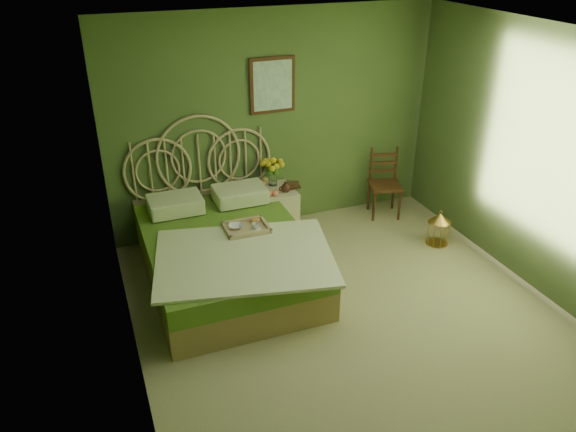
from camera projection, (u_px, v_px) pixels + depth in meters
name	position (u px, v px, depth m)	size (l,w,h in m)	color
floor	(356.00, 322.00, 5.34)	(4.50, 4.50, 0.00)	tan
ceiling	(376.00, 41.00, 4.15)	(4.50, 4.50, 0.00)	silver
wall_back	(275.00, 122.00, 6.62)	(4.00, 4.00, 0.00)	#536C38
wall_left	(122.00, 241.00, 4.11)	(4.50, 4.50, 0.00)	#536C38
wall_right	(550.00, 167.00, 5.38)	(4.50, 4.50, 0.00)	#536C38
wall_art	(272.00, 85.00, 6.37)	(0.54, 0.04, 0.64)	#3A1E0F
bed	(226.00, 251.00, 5.89)	(1.90, 2.40, 1.49)	#A68B53
nightstand	(273.00, 205.00, 6.79)	(0.51, 0.51, 0.99)	#F4E2C6
chair	(383.00, 178.00, 7.19)	(0.48, 0.48, 0.87)	#3A1E0F
birdcage	(438.00, 229.00, 6.59)	(0.26, 0.26, 0.39)	#CC8A41
book_lower	(286.00, 186.00, 6.75)	(0.16, 0.22, 0.02)	#381E0F
book_upper	(286.00, 185.00, 6.74)	(0.15, 0.21, 0.02)	#472819
cereal_bowl	(236.00, 226.00, 5.81)	(0.15, 0.15, 0.04)	white
coffee_cup	(255.00, 227.00, 5.77)	(0.08, 0.08, 0.07)	white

